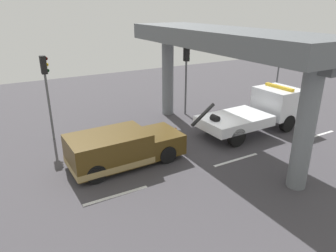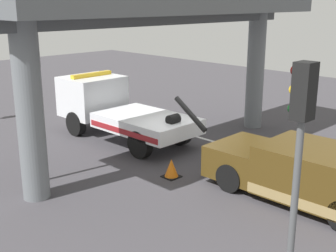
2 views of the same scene
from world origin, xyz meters
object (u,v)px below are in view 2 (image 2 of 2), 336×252
Objects in this scene: tow_truck_white at (114,107)px; traffic_light_far at (34,77)px; towed_van_green at (306,174)px; traffic_cone_orange at (171,169)px; traffic_light_near at (299,139)px.

traffic_light_far is (-2.17, 4.50, 2.02)m from tow_truck_white.
towed_van_green is 4.09m from traffic_cone_orange.
towed_van_green is 8.76× the size of traffic_cone_orange.
traffic_light_near is (-10.67, 4.50, 2.06)m from tow_truck_white.
tow_truck_white reaches higher than traffic_cone_orange.
traffic_light_near reaches higher than traffic_cone_orange.
traffic_light_far is at bearing 49.69° from traffic_cone_orange.
tow_truck_white is 5.06m from traffic_cone_orange.
tow_truck_white is 5.39m from traffic_light_far.
traffic_cone_orange is (3.79, 1.46, -0.50)m from towed_van_green.
traffic_light_near reaches higher than traffic_light_far.
tow_truck_white is 8.56m from towed_van_green.
traffic_cone_orange is at bearing -27.37° from traffic_light_near.
traffic_light_far is at bearing 0.00° from traffic_light_near.
traffic_light_near is 1.01× the size of traffic_light_far.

